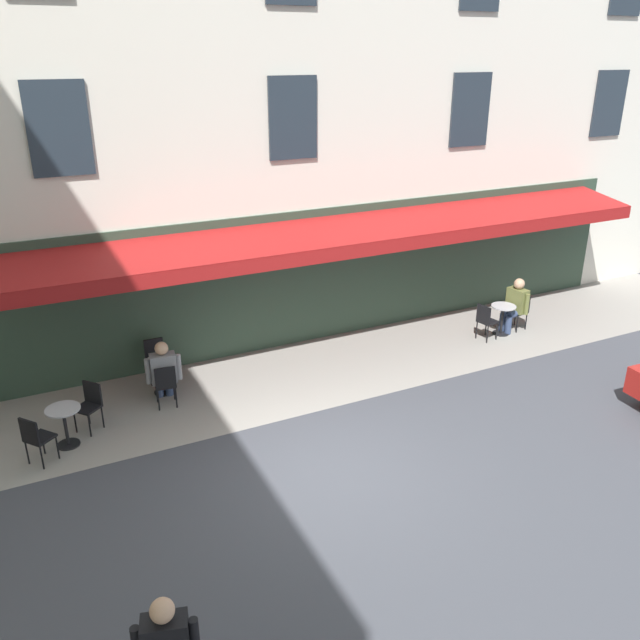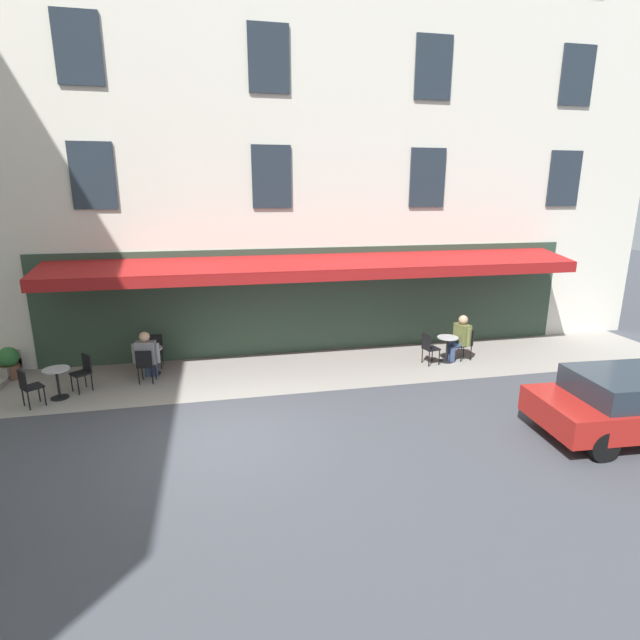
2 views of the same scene
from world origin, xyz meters
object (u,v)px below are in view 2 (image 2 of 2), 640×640
cafe_table_mid_terrace (57,379)px  cafe_chair_black_by_window (28,385)px  potted_plant_by_steps (9,362)px  cafe_chair_black_under_awning (155,348)px  cafe_chair_black_corner_right (466,341)px  cafe_table_streetside (152,357)px  cafe_chair_black_corner_left (429,346)px  cafe_chair_black_facing_street (145,363)px  cafe_table_near_entrance (447,346)px  seated_companion_in_olive (460,337)px  seated_patron_in_grey (147,354)px  cafe_chair_black_near_door (84,369)px

cafe_table_mid_terrace → cafe_chair_black_by_window: (0.50, 0.39, 0.06)m
potted_plant_by_steps → cafe_chair_black_under_awning: bearing=-177.3°
cafe_chair_black_corner_right → cafe_table_streetside: size_ratio=1.21×
cafe_chair_black_corner_left → cafe_table_streetside: size_ratio=1.21×
cafe_chair_black_corner_left → cafe_chair_black_facing_street: 7.71m
cafe_table_near_entrance → cafe_table_streetside: same height
seated_companion_in_olive → cafe_table_near_entrance: bearing=8.5°
cafe_chair_black_corner_right → cafe_table_mid_terrace: bearing=3.0°
cafe_chair_black_corner_right → seated_companion_in_olive: size_ratio=0.67×
potted_plant_by_steps → cafe_chair_black_facing_street: bearing=163.0°
cafe_table_streetside → cafe_chair_black_under_awning: 0.63m
seated_patron_in_grey → cafe_chair_black_corner_left: bearing=177.0°
cafe_chair_black_under_awning → seated_patron_in_grey: 1.06m
cafe_table_near_entrance → cafe_chair_black_facing_street: cafe_chair_black_facing_street is taller
seated_patron_in_grey → potted_plant_by_steps: 3.71m
potted_plant_by_steps → cafe_table_near_entrance: bearing=174.4°
cafe_table_mid_terrace → cafe_chair_black_near_door: size_ratio=0.82×
cafe_chair_black_by_window → seated_patron_in_grey: 2.71m
seated_patron_in_grey → potted_plant_by_steps: seated_patron_in_grey is taller
cafe_table_mid_terrace → cafe_chair_black_under_awning: bearing=-138.1°
cafe_table_streetside → seated_companion_in_olive: bearing=175.7°
cafe_chair_black_under_awning → seated_patron_in_grey: size_ratio=0.68×
cafe_table_near_entrance → seated_companion_in_olive: seated_companion_in_olive is taller
cafe_table_streetside → seated_companion_in_olive: 8.69m
cafe_table_near_entrance → cafe_chair_black_under_awning: bearing=-9.2°
cafe_chair_black_corner_right → cafe_chair_black_under_awning: same height
cafe_table_near_entrance → potted_plant_by_steps: potted_plant_by_steps is taller
cafe_table_streetside → seated_patron_in_grey: (0.05, 0.41, 0.22)m
cafe_table_mid_terrace → cafe_table_streetside: (-2.00, -1.18, 0.00)m
cafe_chair_black_facing_street → potted_plant_by_steps: (3.57, -1.09, -0.09)m
cafe_chair_black_near_door → cafe_chair_black_corner_right: bearing=-179.1°
cafe_chair_black_by_window → potted_plant_by_steps: 2.34m
cafe_chair_black_near_door → cafe_table_streetside: cafe_chair_black_near_door is taller
cafe_table_near_entrance → cafe_chair_black_corner_left: bearing=9.8°
cafe_table_streetside → potted_plant_by_steps: potted_plant_by_steps is taller
cafe_table_mid_terrace → potted_plant_by_steps: 2.32m
cafe_chair_black_corner_right → cafe_table_mid_terrace: (10.88, 0.57, -0.06)m
cafe_table_mid_terrace → seated_patron_in_grey: (-1.95, -0.77, 0.22)m
cafe_chair_black_corner_right → cafe_chair_black_facing_street: size_ratio=1.00×
cafe_chair_black_corner_left → cafe_chair_black_by_window: bearing=4.3°
cafe_chair_black_facing_street → cafe_table_near_entrance: bearing=179.5°
cafe_table_streetside → potted_plant_by_steps: bearing=-7.2°
cafe_chair_black_corner_left → seated_patron_in_grey: (7.68, -0.40, 0.17)m
potted_plant_by_steps → cafe_table_streetside: bearing=172.8°
cafe_chair_black_corner_right → cafe_table_streetside: bearing=-3.9°
cafe_chair_black_facing_street → seated_patron_in_grey: 0.27m
cafe_chair_black_corner_right → potted_plant_by_steps: cafe_chair_black_corner_right is taller
cafe_table_streetside → cafe_table_mid_terrace: bearing=30.6°
cafe_chair_black_corner_right → cafe_chair_black_facing_street: 8.95m
cafe_chair_black_under_awning → seated_companion_in_olive: bearing=171.6°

